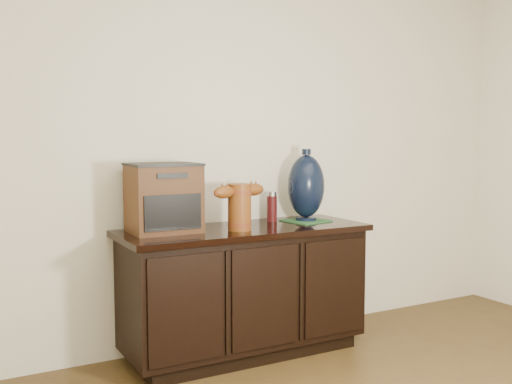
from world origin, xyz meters
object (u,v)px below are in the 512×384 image
lamp_base (306,186)px  sideboard (244,290)px  tv_radio (164,198)px  spray_can (272,207)px  terracotta_vessel (239,204)px

lamp_base → sideboard: bearing=-175.2°
sideboard → tv_radio: 0.73m
sideboard → tv_radio: size_ratio=3.82×
tv_radio → spray_can: (0.73, 0.07, -0.10)m
sideboard → tv_radio: (-0.46, 0.07, 0.56)m
terracotta_vessel → tv_radio: tv_radio is taller
spray_can → lamp_base: bearing=-27.4°
sideboard → terracotta_vessel: (-0.07, -0.08, 0.52)m
sideboard → spray_can: spray_can is taller
sideboard → spray_can: (0.27, 0.14, 0.46)m
tv_radio → terracotta_vessel: bearing=-20.0°
terracotta_vessel → spray_can: (0.34, 0.22, -0.06)m
sideboard → spray_can: 0.55m
tv_radio → lamp_base: bearing=-1.0°
sideboard → terracotta_vessel: terracotta_vessel is taller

